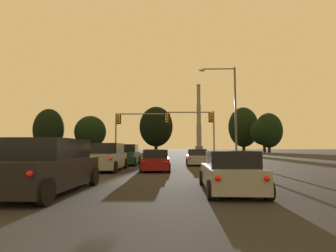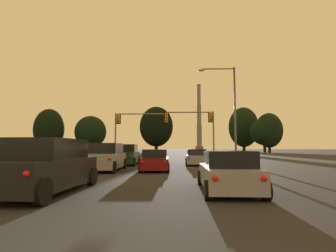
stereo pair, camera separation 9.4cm
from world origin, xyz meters
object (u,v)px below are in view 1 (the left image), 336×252
(suv_left_lane_third, at_px, (49,167))
(street_lamp, at_px, (230,104))
(hatchback_right_lane_third, at_px, (230,173))
(hatchback_right_lane_front, at_px, (197,158))
(traffic_light_overhead_right, at_px, (197,123))
(smokestack, at_px, (199,124))
(hatchback_center_lane_second, at_px, (156,161))
(suv_left_lane_second, at_px, (107,157))
(suv_left_lane_front, at_px, (127,155))
(traffic_light_overhead_left, at_px, (135,124))

(suv_left_lane_third, xyz_separation_m, street_lamp, (9.93, 16.94, 4.99))
(hatchback_right_lane_third, xyz_separation_m, hatchback_right_lane_front, (0.10, 14.25, 0.00))
(traffic_light_overhead_right, distance_m, street_lamp, 5.61)
(street_lamp, xyz_separation_m, smokestack, (11.43, 148.20, 11.51))
(hatchback_center_lane_second, relative_size, street_lamp, 0.43)
(suv_left_lane_second, relative_size, hatchback_center_lane_second, 1.19)
(hatchback_right_lane_front, bearing_deg, suv_left_lane_third, -111.52)
(suv_left_lane_second, height_order, suv_left_lane_third, same)
(suv_left_lane_front, bearing_deg, suv_left_lane_third, -92.28)
(suv_left_lane_front, bearing_deg, traffic_light_overhead_right, 42.24)
(hatchback_center_lane_second, xyz_separation_m, smokestack, (18.26, 156.35, 16.73))
(suv_left_lane_third, bearing_deg, street_lamp, 61.50)
(traffic_light_overhead_left, bearing_deg, smokestack, 81.37)
(street_lamp, bearing_deg, hatchback_right_lane_third, -102.46)
(suv_left_lane_third, xyz_separation_m, smokestack, (21.37, 165.14, 16.50))
(traffic_light_overhead_right, bearing_deg, street_lamp, -58.08)
(hatchback_right_lane_front, relative_size, smokestack, 0.09)
(traffic_light_overhead_left, height_order, traffic_light_overhead_right, traffic_light_overhead_right)
(traffic_light_overhead_left, height_order, street_lamp, street_lamp)
(hatchback_center_lane_second, bearing_deg, suv_left_lane_front, 115.23)
(street_lamp, relative_size, smokestack, 0.22)
(suv_left_lane_front, height_order, suv_left_lane_third, same)
(suv_left_lane_front, relative_size, hatchback_right_lane_third, 1.20)
(suv_left_lane_second, distance_m, hatchback_center_lane_second, 3.35)
(suv_left_lane_third, height_order, hatchback_right_lane_third, suv_left_lane_third)
(suv_left_lane_third, height_order, smokestack, smokestack)
(suv_left_lane_front, bearing_deg, hatchback_center_lane_second, -64.86)
(suv_left_lane_second, distance_m, traffic_light_overhead_right, 15.09)
(suv_left_lane_front, height_order, street_lamp, street_lamp)
(suv_left_lane_second, xyz_separation_m, traffic_light_overhead_left, (-0.13, 13.23, 3.51))
(hatchback_center_lane_second, relative_size, suv_left_lane_front, 0.84)
(suv_left_lane_third, bearing_deg, hatchback_right_lane_front, 68.37)
(suv_left_lane_third, bearing_deg, hatchback_right_lane_third, 5.60)
(traffic_light_overhead_right, bearing_deg, suv_left_lane_third, -108.15)
(traffic_light_overhead_left, bearing_deg, suv_left_lane_third, -89.08)
(suv_left_lane_second, bearing_deg, traffic_light_overhead_right, 59.25)
(suv_left_lane_third, relative_size, traffic_light_overhead_left, 0.74)
(suv_left_lane_second, bearing_deg, suv_left_lane_third, -89.41)
(hatchback_right_lane_third, bearing_deg, suv_left_lane_second, 129.44)
(traffic_light_overhead_left, distance_m, street_lamp, 11.59)
(hatchback_right_lane_third, relative_size, traffic_light_overhead_right, 0.69)
(hatchback_center_lane_second, height_order, hatchback_right_lane_third, same)
(suv_left_lane_third, distance_m, street_lamp, 20.26)
(suv_left_lane_front, xyz_separation_m, traffic_light_overhead_right, (7.00, 6.83, 3.57))
(traffic_light_overhead_left, bearing_deg, hatchback_right_lane_third, -72.96)
(hatchback_center_lane_second, height_order, traffic_light_overhead_right, traffic_light_overhead_right)
(suv_left_lane_second, distance_m, suv_left_lane_third, 8.84)
(suv_left_lane_front, distance_m, traffic_light_overhead_right, 10.41)
(suv_left_lane_second, bearing_deg, hatchback_center_lane_second, -1.70)
(traffic_light_overhead_left, xyz_separation_m, street_lamp, (10.29, -5.12, 1.47))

